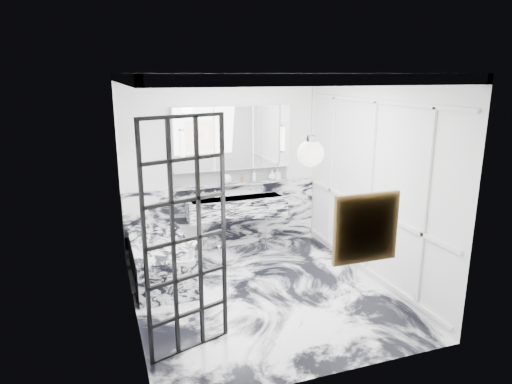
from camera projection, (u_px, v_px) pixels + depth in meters
name	position (u px, v px, depth m)	size (l,w,h in m)	color
floor	(261.00, 293.00, 6.00)	(3.60, 3.60, 0.00)	white
ceiling	(262.00, 73.00, 5.29)	(3.60, 3.60, 0.00)	white
wall_back	(223.00, 164.00, 7.29)	(3.60, 3.60, 0.00)	white
wall_front	(332.00, 238.00, 4.00)	(3.60, 3.60, 0.00)	white
wall_left	(128.00, 202.00, 5.13)	(3.60, 3.60, 0.00)	white
wall_right	(372.00, 180.00, 6.16)	(3.60, 3.60, 0.00)	white
marble_clad_back	(224.00, 216.00, 7.48)	(3.18, 0.05, 1.05)	white
marble_clad_left	(130.00, 207.00, 5.15)	(0.02, 3.56, 2.68)	white
panel_molding	(371.00, 187.00, 6.18)	(0.03, 3.40, 2.30)	white
soap_bottle_a	(254.00, 176.00, 7.42)	(0.07, 0.07, 0.19)	#8C5919
soap_bottle_b	(277.00, 174.00, 7.55)	(0.08, 0.08, 0.18)	#4C4C51
soap_bottle_c	(272.00, 175.00, 7.53)	(0.13, 0.13, 0.16)	silver
face_pot	(226.00, 179.00, 7.27)	(0.17, 0.17, 0.17)	white
amber_bottle	(243.00, 179.00, 7.37)	(0.04, 0.04, 0.10)	#8C5919
flower_vase	(192.00, 254.00, 5.71)	(0.07, 0.07, 0.12)	silver
crittall_door	(187.00, 240.00, 4.50)	(0.88, 0.04, 2.42)	black
artwork	(366.00, 228.00, 4.15)	(0.56, 0.05, 0.56)	#C58114
pendant_light	(311.00, 153.00, 4.28)	(0.25, 0.25, 0.25)	white
trough_sink	(236.00, 207.00, 7.28)	(1.60, 0.45, 0.30)	silver
ledge	(233.00, 184.00, 7.35)	(1.90, 0.14, 0.04)	silver
subway_tile	(232.00, 175.00, 7.37)	(1.90, 0.03, 0.23)	white
mirror_cabinet	(233.00, 138.00, 7.16)	(1.90, 0.16, 1.00)	white
sconce_left	(182.00, 144.00, 6.82)	(0.07, 0.07, 0.40)	white
sconce_right	(283.00, 139.00, 7.35)	(0.07, 0.07, 0.40)	white
bathtub	(160.00, 260.00, 6.36)	(0.75, 1.65, 0.55)	silver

